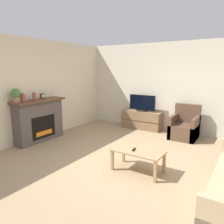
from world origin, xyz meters
TOP-DOWN VIEW (x-y plane):
  - ground_plane at (0.00, 0.00)m, footprint 24.00×24.00m
  - wall_back at (0.00, 2.84)m, footprint 12.00×0.06m
  - wall_left at (-2.86, 0.00)m, footprint 0.06×12.00m
  - fireplace at (-2.64, -0.03)m, footprint 0.49×1.46m
  - mantel_vase_left at (-2.62, -0.47)m, footprint 0.12×0.12m
  - mantel_vase_centre_left at (-2.62, -0.14)m, footprint 0.08×0.08m
  - mantel_clock at (-2.62, 0.11)m, footprint 0.08×0.11m
  - potted_plant at (-2.62, -0.65)m, footprint 0.23×0.23m
  - tv_stand at (-0.85, 2.56)m, footprint 1.29×0.43m
  - tv at (-0.85, 2.56)m, footprint 0.88×0.18m
  - armchair at (0.57, 2.32)m, footprint 0.70×0.76m
  - coffee_table at (0.39, -0.21)m, footprint 0.95×0.51m
  - remote at (0.31, -0.24)m, footprint 0.07×0.16m

SIDE VIEW (x-z plane):
  - ground_plane at x=0.00m, z-range 0.00..0.00m
  - tv_stand at x=-0.85m, z-range 0.00..0.57m
  - armchair at x=0.57m, z-range -0.17..0.76m
  - coffee_table at x=0.39m, z-range 0.15..0.57m
  - remote at x=0.31m, z-range 0.42..0.44m
  - fireplace at x=-2.64m, z-range 0.01..1.13m
  - tv at x=-0.85m, z-range 0.56..1.08m
  - mantel_clock at x=-2.62m, z-range 1.12..1.27m
  - mantel_vase_centre_left at x=-2.62m, z-range 1.11..1.33m
  - mantel_vase_left at x=-2.62m, z-range 1.11..1.33m
  - potted_plant at x=-2.62m, z-range 1.14..1.48m
  - wall_back at x=0.00m, z-range 0.00..2.70m
  - wall_left at x=-2.86m, z-range 0.00..2.70m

